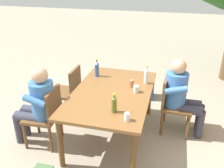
% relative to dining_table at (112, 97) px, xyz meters
% --- Properties ---
extents(ground_plane, '(24.00, 24.00, 0.00)m').
position_rel_dining_table_xyz_m(ground_plane, '(0.00, 0.00, -0.67)').
color(ground_plane, gray).
extents(dining_table, '(1.71, 1.07, 0.75)m').
position_rel_dining_table_xyz_m(dining_table, '(0.00, 0.00, 0.00)').
color(dining_table, brown).
rests_on(dining_table, ground_plane).
extents(chair_far_left, '(0.46, 0.46, 0.87)m').
position_rel_dining_table_xyz_m(chair_far_left, '(-0.39, 0.84, -0.18)').
color(chair_far_left, brown).
rests_on(chair_far_left, ground_plane).
extents(chair_near_right, '(0.46, 0.46, 0.87)m').
position_rel_dining_table_xyz_m(chair_near_right, '(0.38, -0.84, -0.18)').
color(chair_near_right, brown).
rests_on(chair_near_right, ground_plane).
extents(chair_near_left, '(0.44, 0.44, 0.87)m').
position_rel_dining_table_xyz_m(chair_near_left, '(-0.39, -0.83, -0.18)').
color(chair_near_left, brown).
rests_on(chair_near_left, ground_plane).
extents(person_in_white_shirt, '(0.47, 0.61, 1.18)m').
position_rel_dining_table_xyz_m(person_in_white_shirt, '(-0.39, 0.94, -0.01)').
color(person_in_white_shirt, '#3D70B2').
rests_on(person_in_white_shirt, ground_plane).
extents(person_in_plaid_shirt, '(0.47, 0.61, 1.18)m').
position_rel_dining_table_xyz_m(person_in_plaid_shirt, '(0.39, -0.94, -0.01)').
color(person_in_plaid_shirt, '#3D70B2').
rests_on(person_in_plaid_shirt, ground_plane).
extents(bottle_blue, '(0.06, 0.06, 0.29)m').
position_rel_dining_table_xyz_m(bottle_blue, '(-0.47, -0.37, 0.21)').
color(bottle_blue, '#2D56A3').
rests_on(bottle_blue, dining_table).
extents(bottle_clear, '(0.06, 0.06, 0.29)m').
position_rel_dining_table_xyz_m(bottle_clear, '(-0.40, 0.42, 0.20)').
color(bottle_clear, white).
rests_on(bottle_clear, dining_table).
extents(bottle_olive, '(0.06, 0.06, 0.25)m').
position_rel_dining_table_xyz_m(bottle_olive, '(0.51, 0.16, 0.19)').
color(bottle_olive, '#566623').
rests_on(bottle_olive, dining_table).
extents(cup_terracotta, '(0.07, 0.07, 0.10)m').
position_rel_dining_table_xyz_m(cup_terracotta, '(-0.23, 0.23, 0.13)').
color(cup_terracotta, '#BC6B47').
rests_on(cup_terracotta, dining_table).
extents(cup_glass, '(0.08, 0.08, 0.10)m').
position_rel_dining_table_xyz_m(cup_glass, '(-0.08, 0.33, 0.13)').
color(cup_glass, silver).
rests_on(cup_glass, dining_table).
extents(cup_white, '(0.07, 0.07, 0.10)m').
position_rel_dining_table_xyz_m(cup_white, '(0.65, 0.34, 0.13)').
color(cup_white, white).
rests_on(cup_white, dining_table).
extents(backpack_by_far_side, '(0.29, 0.24, 0.44)m').
position_rel_dining_table_xyz_m(backpack_by_far_side, '(-1.38, 0.37, -0.46)').
color(backpack_by_far_side, '#2D4784').
rests_on(backpack_by_far_side, ground_plane).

